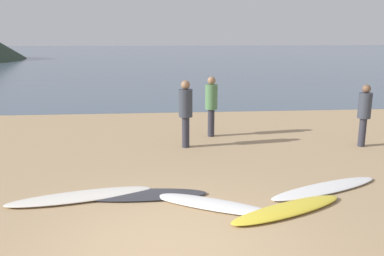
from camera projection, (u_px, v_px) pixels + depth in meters
ground_plane at (159, 117)px, 15.41m from camera, size 120.00×120.00×0.20m
ocean_water at (156, 54)px, 64.15m from camera, size 140.00×100.00×0.01m
surfboard_0 at (81, 196)px, 7.42m from camera, size 2.69×1.15×0.10m
surfboard_1 at (141, 195)px, 7.54m from camera, size 2.48×0.61×0.06m
surfboard_2 at (212, 204)px, 7.10m from camera, size 2.36×1.59×0.08m
surfboard_3 at (288, 209)px, 6.87m from camera, size 2.35×1.41×0.10m
surfboard_4 at (325, 188)px, 7.85m from camera, size 2.60×1.43×0.08m
person_0 at (186, 108)px, 10.62m from camera, size 0.36×0.36×1.80m
person_1 at (211, 101)px, 11.80m from camera, size 0.36×0.36×1.78m
person_2 at (364, 110)px, 10.73m from camera, size 0.34×0.34×1.68m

